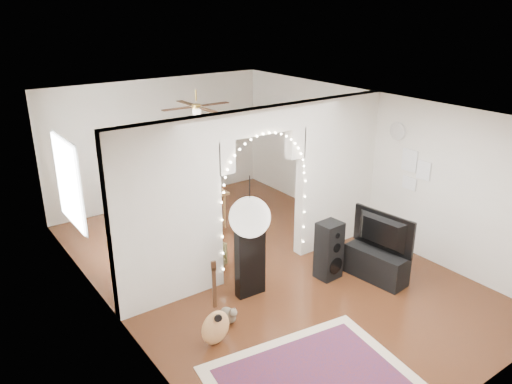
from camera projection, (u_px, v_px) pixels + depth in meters
floor at (261, 266)px, 8.41m from camera, size 7.50×7.50×0.00m
ceiling at (261, 107)px, 7.45m from camera, size 5.00×7.50×0.02m
wall_back at (158, 142)px, 10.77m from camera, size 5.00×0.02×2.70m
wall_front at (478, 298)px, 5.08m from camera, size 5.00×0.02×2.70m
wall_left at (108, 231)px, 6.56m from camera, size 0.02×7.50×2.70m
wall_right at (369, 164)px, 9.29m from camera, size 0.02×7.50×2.70m
divider_wall at (261, 187)px, 7.90m from camera, size 5.00×0.20×2.70m
fairy_lights at (266, 182)px, 7.76m from camera, size 1.64×0.04×1.60m
window at (68, 182)px, 7.89m from camera, size 0.04×1.20×1.40m
wall_clock at (398, 131)px, 8.56m from camera, size 0.03×0.31×0.31m
picture_frames at (413, 170)px, 8.47m from camera, size 0.02×0.50×0.70m
paper_lantern at (250, 217)px, 4.75m from camera, size 0.40×0.40×0.40m
ceiling_fan at (196, 106)px, 9.07m from camera, size 1.10×1.10×0.30m
area_rug at (312, 380)px, 5.86m from camera, size 2.53×2.04×0.02m
guitar_case at (250, 259)px, 7.41m from camera, size 0.46×0.17×1.19m
acoustic_guitar at (215, 314)px, 6.35m from camera, size 0.44×0.26×1.03m
tabby_cat at (229, 315)px, 6.90m from camera, size 0.20×0.44×0.29m
floor_speaker at (329, 250)px, 7.93m from camera, size 0.39×0.35×0.95m
media_console at (376, 265)px, 7.96m from camera, size 0.52×1.04×0.50m
tv at (379, 233)px, 7.76m from camera, size 0.27×1.08×0.62m
bookcase at (172, 198)px, 9.45m from camera, size 1.41×0.76×1.41m
dining_table at (192, 196)px, 9.58m from camera, size 1.20×0.81×0.76m
flower_vase at (192, 188)px, 9.52m from camera, size 0.18×0.18×0.19m
dining_chair_left at (207, 256)px, 8.28m from camera, size 0.61×0.62×0.46m
dining_chair_right at (183, 202)px, 10.45m from camera, size 0.67×0.68×0.49m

